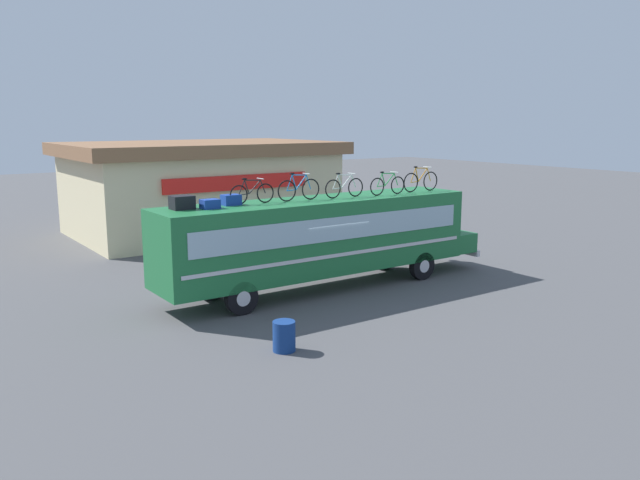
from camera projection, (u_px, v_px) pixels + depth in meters
name	position (u px, v px, depth m)	size (l,w,h in m)	color
ground_plane	(319.00, 289.00, 22.67)	(120.00, 120.00, 0.00)	#4C4C4F
bus	(323.00, 236.00, 22.42)	(13.06, 2.45, 3.23)	#1E6B38
luggage_bag_1	(182.00, 202.00, 19.53)	(0.67, 0.56, 0.42)	black
luggage_bag_2	(210.00, 204.00, 19.67)	(0.54, 0.43, 0.29)	#193899
luggage_bag_3	(231.00, 200.00, 20.49)	(0.58, 0.43, 0.34)	#193899
rooftop_bicycle_1	(252.00, 193.00, 20.74)	(1.63, 0.44, 0.86)	black
rooftop_bicycle_2	(299.00, 189.00, 21.61)	(1.69, 0.44, 0.95)	black
rooftop_bicycle_3	(344.00, 187.00, 22.46)	(1.67, 0.44, 0.89)	black
rooftop_bicycle_4	(387.00, 185.00, 23.29)	(1.64, 0.44, 0.87)	black
rooftop_bicycle_5	(421.00, 181.00, 24.40)	(1.77, 0.44, 0.98)	black
roadside_building	(201.00, 187.00, 33.99)	(13.65, 9.03, 4.79)	beige
trash_bin	(284.00, 336.00, 16.56)	(0.60, 0.60, 0.80)	navy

